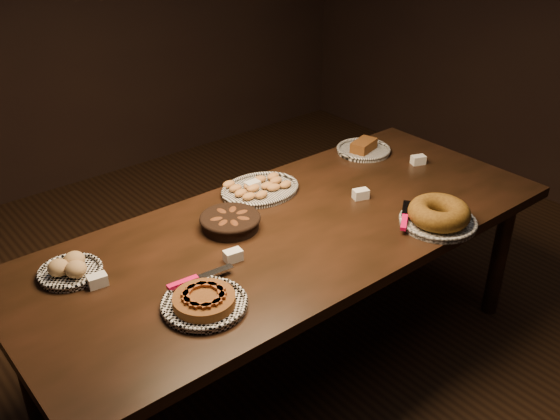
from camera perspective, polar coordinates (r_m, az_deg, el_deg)
ground at (r=3.10m, az=0.92°, el=-13.58°), size 5.00×5.00×0.00m
buffet_table at (r=2.69m, az=1.03°, el=-2.94°), size 2.40×1.00×0.75m
apple_tart_plate at (r=2.20m, az=-6.96°, el=-8.32°), size 0.36×0.31×0.06m
madeleine_platter at (r=2.93m, az=-1.88°, el=1.97°), size 0.38×0.31×0.04m
bundt_cake_plate at (r=2.74m, az=14.29°, el=-0.50°), size 0.36×0.37×0.10m
croissant_basket at (r=2.63m, az=-4.57°, el=-0.98°), size 0.28×0.28×0.06m
bread_roll_plate at (r=2.47m, az=-18.65°, el=-5.14°), size 0.24×0.24×0.08m
loaf_plate at (r=3.38m, az=7.65°, el=5.57°), size 0.29×0.29×0.07m
tent_cards at (r=2.74m, az=0.43°, el=0.04°), size 1.82×0.48×0.04m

